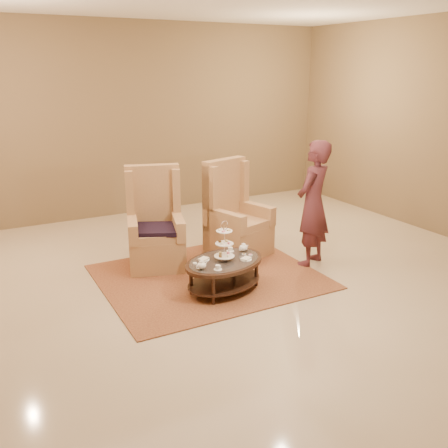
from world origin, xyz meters
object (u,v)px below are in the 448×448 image
tea_table (224,266)px  armchair_left (155,233)px  armchair_right (234,223)px  person (313,204)px

tea_table → armchair_left: size_ratio=0.91×
tea_table → armchair_right: armchair_right is taller
person → tea_table: bearing=-18.6°
armchair_left → armchair_right: (1.20, -0.11, -0.00)m
armchair_right → person: size_ratio=0.80×
armchair_left → armchair_right: armchair_right is taller
armchair_left → armchair_right: size_ratio=0.99×
tea_table → armchair_left: armchair_left is taller
armchair_left → tea_table: bearing=-53.9°
armchair_right → person: bearing=-66.8°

